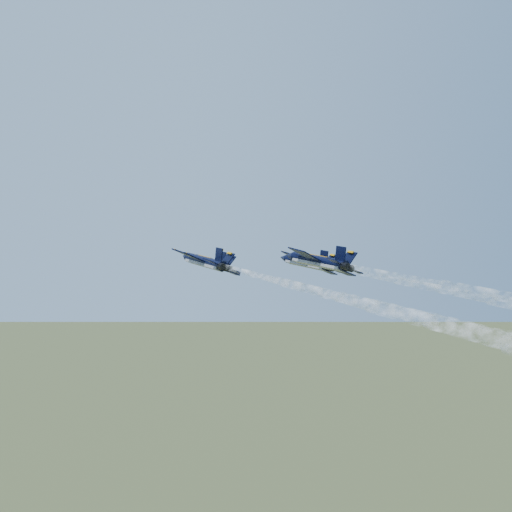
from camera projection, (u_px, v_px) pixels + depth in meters
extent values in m
cylinder|color=black|center=(211.00, 263.00, 101.80)|extent=(5.90, 11.29, 1.88)
cone|color=black|center=(194.00, 263.00, 107.51)|extent=(2.57, 2.76, 1.88)
ellipsoid|color=black|center=(204.00, 261.00, 104.35)|extent=(1.72, 2.30, 0.96)
cube|color=gray|center=(210.00, 266.00, 101.68)|extent=(4.97, 10.00, 0.82)
cube|color=black|center=(199.00, 257.00, 99.74)|extent=(5.39, 5.11, 1.90)
cube|color=orange|center=(196.00, 257.00, 100.98)|extent=(3.74, 3.14, 1.88)
cube|color=black|center=(226.00, 269.00, 102.67)|extent=(4.87, 3.02, 1.90)
cube|color=orange|center=(222.00, 269.00, 103.91)|extent=(4.60, 0.57, 1.88)
cube|color=black|center=(218.00, 259.00, 96.34)|extent=(2.49, 2.46, 0.90)
cube|color=black|center=(235.00, 266.00, 98.15)|extent=(2.15, 1.40, 0.90)
cube|color=black|center=(223.00, 254.00, 97.64)|extent=(0.91, 1.85, 2.24)
cube|color=black|center=(230.00, 258.00, 98.37)|extent=(2.09, 2.31, 1.83)
cylinder|color=black|center=(226.00, 262.00, 96.53)|extent=(1.51, 1.40, 1.22)
cylinder|color=black|center=(230.00, 264.00, 96.91)|extent=(1.51, 1.40, 1.22)
cylinder|color=black|center=(205.00, 262.00, 83.89)|extent=(5.90, 11.29, 1.88)
cone|color=black|center=(184.00, 262.00, 89.60)|extent=(2.57, 2.76, 1.88)
ellipsoid|color=black|center=(197.00, 259.00, 86.44)|extent=(1.72, 2.30, 0.96)
cube|color=gray|center=(203.00, 265.00, 83.77)|extent=(4.97, 10.00, 0.82)
cube|color=black|center=(190.00, 255.00, 81.83)|extent=(5.39, 5.11, 1.90)
cube|color=orange|center=(186.00, 254.00, 83.07)|extent=(3.74, 3.14, 1.88)
cube|color=black|center=(223.00, 269.00, 84.76)|extent=(4.87, 3.02, 1.90)
cube|color=orange|center=(218.00, 269.00, 86.00)|extent=(4.60, 0.57, 1.88)
cube|color=black|center=(212.00, 256.00, 78.43)|extent=(2.49, 2.46, 0.90)
cube|color=black|center=(233.00, 266.00, 80.24)|extent=(2.15, 1.40, 0.90)
cube|color=black|center=(219.00, 251.00, 79.73)|extent=(0.91, 1.85, 2.24)
cube|color=black|center=(228.00, 255.00, 80.46)|extent=(2.09, 2.31, 1.83)
cylinder|color=black|center=(223.00, 261.00, 78.62)|extent=(1.51, 1.40, 1.22)
cylinder|color=black|center=(227.00, 263.00, 79.00)|extent=(1.51, 1.40, 1.22)
cylinder|color=black|center=(307.00, 262.00, 95.14)|extent=(5.90, 11.29, 1.88)
cone|color=black|center=(283.00, 263.00, 100.85)|extent=(2.57, 2.76, 1.88)
ellipsoid|color=black|center=(297.00, 260.00, 97.69)|extent=(1.72, 2.30, 0.96)
cube|color=gray|center=(306.00, 266.00, 95.02)|extent=(4.97, 10.00, 0.82)
cube|color=black|center=(296.00, 256.00, 93.08)|extent=(5.39, 5.11, 1.90)
cube|color=orange|center=(291.00, 256.00, 94.32)|extent=(3.74, 3.14, 1.88)
cube|color=black|center=(322.00, 269.00, 96.01)|extent=(4.87, 3.02, 1.90)
cube|color=orange|center=(316.00, 269.00, 97.25)|extent=(4.60, 0.57, 1.88)
cube|color=black|center=(319.00, 258.00, 89.68)|extent=(2.49, 2.46, 0.90)
cube|color=black|center=(336.00, 266.00, 91.49)|extent=(2.15, 1.40, 0.90)
cube|color=black|center=(324.00, 253.00, 90.97)|extent=(0.91, 1.85, 2.24)
cube|color=black|center=(331.00, 257.00, 91.71)|extent=(2.09, 2.31, 1.83)
cylinder|color=black|center=(328.00, 262.00, 89.86)|extent=(1.51, 1.40, 1.22)
cylinder|color=black|center=(332.00, 263.00, 90.25)|extent=(1.51, 1.40, 1.22)
cylinder|color=black|center=(319.00, 261.00, 78.43)|extent=(5.90, 11.29, 1.88)
cone|color=black|center=(289.00, 262.00, 84.14)|extent=(2.57, 2.76, 1.88)
ellipsoid|color=black|center=(306.00, 258.00, 80.98)|extent=(1.72, 2.30, 0.96)
cube|color=gray|center=(317.00, 265.00, 78.31)|extent=(4.97, 10.00, 0.82)
cube|color=black|center=(306.00, 254.00, 76.37)|extent=(5.39, 5.11, 1.90)
cube|color=orange|center=(299.00, 253.00, 77.62)|extent=(3.74, 3.14, 1.88)
cube|color=black|center=(337.00, 269.00, 79.30)|extent=(4.87, 3.02, 1.90)
cube|color=orange|center=(330.00, 269.00, 80.55)|extent=(4.60, 0.57, 1.88)
cube|color=black|center=(335.00, 256.00, 72.97)|extent=(2.49, 2.46, 0.90)
cube|color=black|center=(355.00, 266.00, 74.78)|extent=(2.15, 1.40, 0.90)
cube|color=black|center=(341.00, 250.00, 74.27)|extent=(0.91, 1.85, 2.24)
cube|color=black|center=(348.00, 254.00, 75.00)|extent=(2.09, 2.31, 1.83)
cylinder|color=black|center=(346.00, 260.00, 73.16)|extent=(1.51, 1.40, 1.22)
cylinder|color=black|center=(350.00, 262.00, 73.55)|extent=(1.51, 1.40, 1.22)
cylinder|color=white|center=(252.00, 262.00, 90.37)|extent=(6.60, 14.84, 1.00)
cylinder|color=white|center=(310.00, 261.00, 78.08)|extent=(6.95, 14.98, 1.37)
cylinder|color=white|center=(389.00, 260.00, 65.78)|extent=(7.36, 15.14, 1.81)
cylinder|color=white|center=(505.00, 258.00, 53.48)|extent=(7.83, 15.33, 2.32)
cylinder|color=white|center=(255.00, 260.00, 72.46)|extent=(6.60, 14.84, 1.00)
cylinder|color=white|center=(330.00, 259.00, 60.17)|extent=(6.95, 14.98, 1.37)
cylinder|color=white|center=(444.00, 256.00, 47.87)|extent=(7.36, 15.14, 1.81)
cylinder|color=white|center=(364.00, 262.00, 83.71)|extent=(6.60, 14.84, 1.00)
cylinder|color=white|center=(446.00, 260.00, 71.41)|extent=(6.95, 14.98, 1.37)
cylinder|color=white|center=(392.00, 260.00, 67.01)|extent=(6.60, 14.84, 1.00)
cylinder|color=white|center=(506.00, 258.00, 54.71)|extent=(6.95, 14.98, 1.37)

